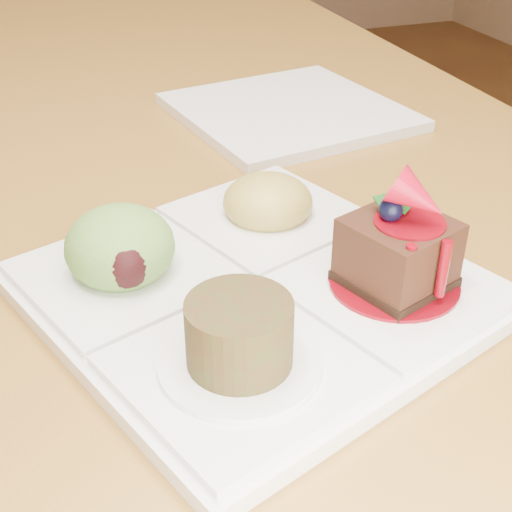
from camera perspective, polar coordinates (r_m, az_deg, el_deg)
name	(u,v)px	position (r m, az deg, el deg)	size (l,w,h in m)	color
dining_table	(78,203)	(0.79, -14.05, 4.15)	(1.00, 1.80, 0.75)	olive
sampler_plate	(250,272)	(0.49, -0.52, -1.25)	(0.35, 0.35, 0.11)	white
second_plate	(288,112)	(0.82, 2.61, 11.46)	(0.23, 0.23, 0.01)	white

